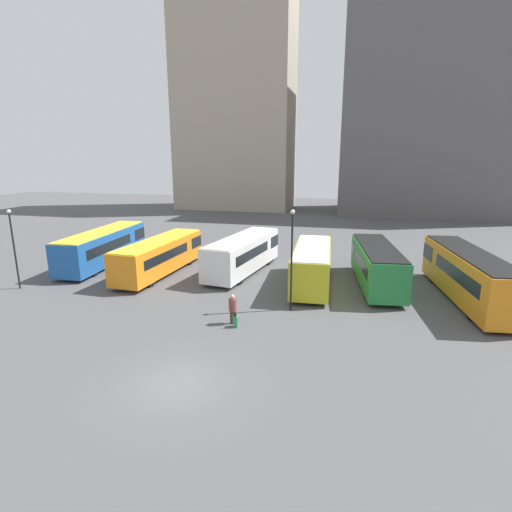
% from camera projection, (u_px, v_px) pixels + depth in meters
% --- Properties ---
extents(ground_plane, '(160.00, 160.00, 0.00)m').
position_uv_depth(ground_plane, '(177.00, 384.00, 16.90)').
color(ground_plane, '#4C4C4F').
extents(building_block_left, '(20.53, 11.31, 39.22)m').
position_uv_depth(building_block_left, '(235.00, 98.00, 71.14)').
color(building_block_left, tan).
rests_on(building_block_left, ground_plane).
extents(building_block_right, '(31.29, 16.60, 31.46)m').
position_uv_depth(building_block_right, '(443.00, 116.00, 64.12)').
color(building_block_right, '#5B5656').
rests_on(building_block_right, ground_plane).
extents(bus_0, '(3.50, 11.59, 3.02)m').
position_uv_depth(bus_0, '(104.00, 246.00, 35.44)').
color(bus_0, '#1E56A3').
rests_on(bus_0, ground_plane).
extents(bus_1, '(3.09, 10.80, 2.83)m').
position_uv_depth(bus_1, '(160.00, 255.00, 32.68)').
color(bus_1, orange).
rests_on(bus_1, ground_plane).
extents(bus_2, '(4.09, 10.36, 2.97)m').
position_uv_depth(bus_2, '(243.00, 253.00, 33.03)').
color(bus_2, silver).
rests_on(bus_2, ground_plane).
extents(bus_3, '(3.13, 9.36, 2.95)m').
position_uv_depth(bus_3, '(312.00, 265.00, 29.51)').
color(bus_3, gold).
rests_on(bus_3, ground_plane).
extents(bus_4, '(3.73, 10.17, 3.02)m').
position_uv_depth(bus_4, '(377.00, 264.00, 29.49)').
color(bus_4, '#237A38').
rests_on(bus_4, ground_plane).
extents(bus_5, '(3.90, 12.02, 3.27)m').
position_uv_depth(bus_5, '(468.00, 274.00, 26.56)').
color(bus_5, orange).
rests_on(bus_5, ground_plane).
extents(traveler, '(0.50, 0.50, 1.76)m').
position_uv_depth(traveler, '(233.00, 306.00, 22.76)').
color(traveler, '#4C3828').
rests_on(traveler, ground_plane).
extents(suitcase, '(0.26, 0.36, 0.91)m').
position_uv_depth(suitcase, '(236.00, 322.00, 22.47)').
color(suitcase, '#28844C').
rests_on(suitcase, ground_plane).
extents(lamp_post_0, '(0.28, 0.28, 6.32)m').
position_uv_depth(lamp_post_0, '(292.00, 253.00, 24.23)').
color(lamp_post_0, black).
rests_on(lamp_post_0, ground_plane).
extents(lamp_post_1, '(0.28, 0.28, 5.78)m').
position_uv_depth(lamp_post_1, '(13.00, 243.00, 28.33)').
color(lamp_post_1, black).
rests_on(lamp_post_1, ground_plane).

